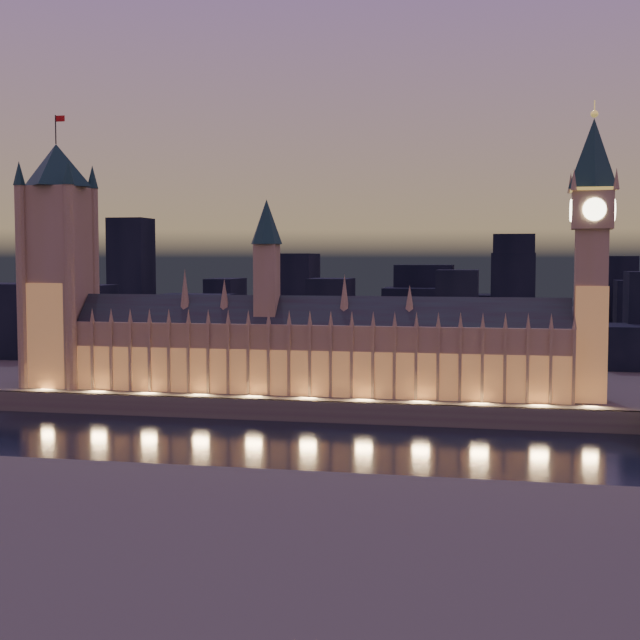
# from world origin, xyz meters

# --- Properties ---
(ground_plane) EXTENTS (2000.00, 2000.00, 0.00)m
(ground_plane) POSITION_xyz_m (0.00, 0.00, 0.00)
(ground_plane) COLOR black
(ground_plane) RESTS_ON ground
(north_bank) EXTENTS (2000.00, 960.00, 8.00)m
(north_bank) POSITION_xyz_m (0.00, 520.00, 4.00)
(north_bank) COLOR #443A3A
(north_bank) RESTS_ON ground
(embankment_wall) EXTENTS (2000.00, 2.50, 8.00)m
(embankment_wall) POSITION_xyz_m (0.00, 41.00, 4.00)
(embankment_wall) COLOR #524241
(embankment_wall) RESTS_ON ground
(palace_of_westminster) EXTENTS (202.00, 21.27, 78.00)m
(palace_of_westminster) POSITION_xyz_m (0.66, 61.75, 26.37)
(palace_of_westminster) COLOR #9B7C4F
(palace_of_westminster) RESTS_ON north_bank
(victoria_tower) EXTENTS (31.68, 31.68, 114.36)m
(victoria_tower) POSITION_xyz_m (-110.00, 61.92, 64.60)
(victoria_tower) COLOR #9B7C4F
(victoria_tower) RESTS_ON north_bank
(elizabeth_tower) EXTENTS (18.00, 18.00, 113.00)m
(elizabeth_tower) POSITION_xyz_m (108.00, 61.93, 71.08)
(elizabeth_tower) COLOR #9B7C4F
(elizabeth_tower) RESTS_ON north_bank
(city_backdrop) EXTENTS (482.67, 215.63, 82.16)m
(city_backdrop) POSITION_xyz_m (37.74, 246.97, 31.31)
(city_backdrop) COLOR black
(city_backdrop) RESTS_ON north_bank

